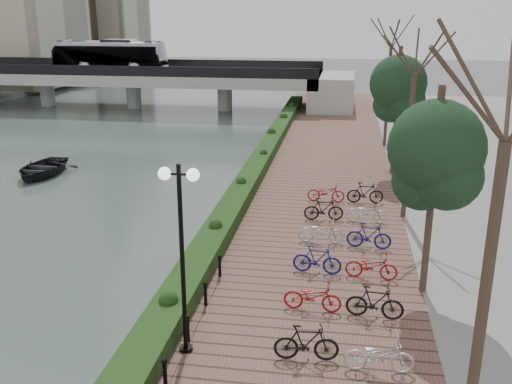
# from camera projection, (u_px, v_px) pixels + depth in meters

# --- Properties ---
(river_water) EXTENTS (30.00, 130.00, 0.02)m
(river_water) POSITION_uv_depth(u_px,v_px,m) (25.00, 157.00, 36.77)
(river_water) COLOR #42524E
(river_water) RESTS_ON ground
(promenade) EXTENTS (8.00, 75.00, 0.50)m
(promenade) POSITION_uv_depth(u_px,v_px,m) (313.00, 206.00, 26.83)
(promenade) COLOR brown
(promenade) RESTS_ON ground
(hedge) EXTENTS (1.10, 56.00, 0.60)m
(hedge) POSITION_uv_depth(u_px,v_px,m) (250.00, 177.00, 29.52)
(hedge) COLOR #1E3814
(hedge) RESTS_ON promenade
(lamppost) EXTENTS (1.02, 0.32, 5.05)m
(lamppost) POSITION_uv_depth(u_px,v_px,m) (181.00, 221.00, 13.88)
(lamppost) COLOR black
(lamppost) RESTS_ON promenade
(bicycle_parking) EXTENTS (2.40, 17.32, 1.00)m
(bicycle_parking) POSITION_uv_depth(u_px,v_px,m) (344.00, 262.00, 19.08)
(bicycle_parking) COLOR silver
(bicycle_parking) RESTS_ON promenade
(street_trees) EXTENTS (3.20, 37.12, 6.80)m
(street_trees) POSITION_uv_depth(u_px,v_px,m) (418.00, 165.00, 20.67)
(street_trees) COLOR #3C2A23
(street_trees) RESTS_ON promenade
(bridge) EXTENTS (36.00, 10.77, 6.50)m
(bridge) POSITION_uv_depth(u_px,v_px,m) (128.00, 73.00, 54.65)
(bridge) COLOR #A0A09B
(bridge) RESTS_ON ground
(boat) EXTENTS (3.16, 4.40, 0.91)m
(boat) POSITION_uv_depth(u_px,v_px,m) (41.00, 168.00, 32.48)
(boat) COLOR black
(boat) RESTS_ON river_water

